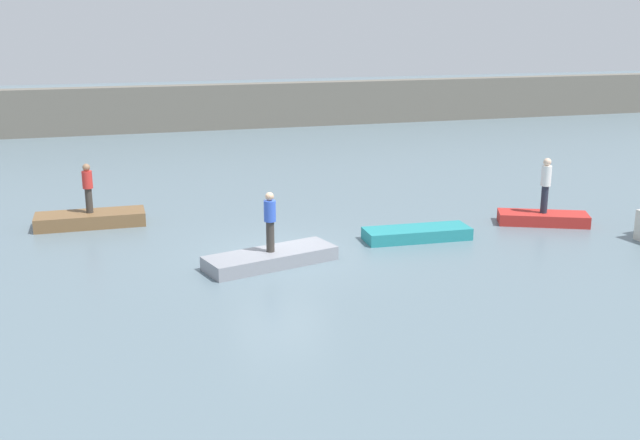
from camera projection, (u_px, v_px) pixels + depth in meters
The scene contains 9 objects.
ground_plane at pixel (281, 255), 21.24m from camera, with size 120.00×120.00×0.00m, color slate.
embankment_wall at pixel (179, 108), 44.06m from camera, with size 80.00×1.20×2.64m, color #666056.
rowboat_brown at pixel (91, 219), 24.16m from camera, with size 3.41×1.21×0.43m, color brown.
rowboat_grey at pixel (271, 258), 20.36m from camera, with size 3.62×1.20×0.38m, color gray.
rowboat_teal at pixel (417, 234), 22.68m from camera, with size 3.21×1.05×0.36m, color teal.
rowboat_red at pixel (543, 218), 24.36m from camera, with size 2.82×0.99×0.37m, color red.
person_red_shirt at pixel (88, 186), 23.87m from camera, with size 0.32×0.32×1.60m.
person_white_shirt at pixel (546, 182), 24.05m from camera, with size 0.32×0.32×1.80m.
person_blue_shirt at pixel (270, 219), 20.07m from camera, with size 0.32×0.32×1.64m.
Camera 1 is at (-4.72, -19.71, 6.52)m, focal length 42.21 mm.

